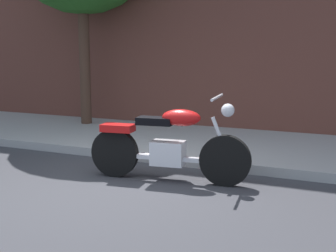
# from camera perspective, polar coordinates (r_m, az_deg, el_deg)

# --- Properties ---
(ground_plane) EXTENTS (60.00, 60.00, 0.00)m
(ground_plane) POSITION_cam_1_polar(r_m,az_deg,el_deg) (5.84, -6.51, -7.69)
(ground_plane) COLOR #38383D
(sidewalk) EXTENTS (25.66, 2.88, 0.14)m
(sidewalk) POSITION_cam_1_polar(r_m,az_deg,el_deg) (8.18, 3.10, -2.12)
(sidewalk) COLOR #A6A6A6
(sidewalk) RESTS_ON ground
(motorcycle) EXTENTS (2.20, 0.70, 1.17)m
(motorcycle) POSITION_cam_1_polar(r_m,az_deg,el_deg) (5.94, -0.00, -2.51)
(motorcycle) COLOR black
(motorcycle) RESTS_ON ground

